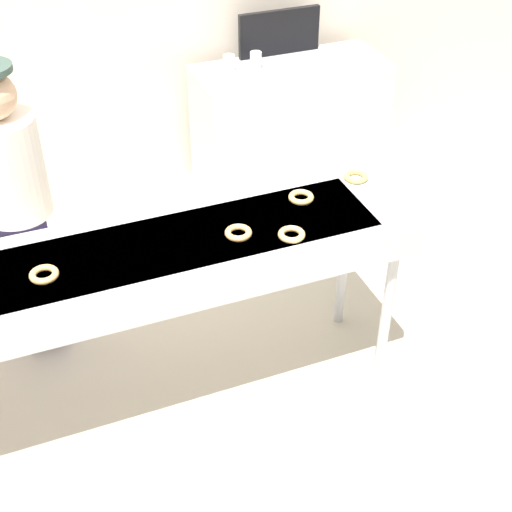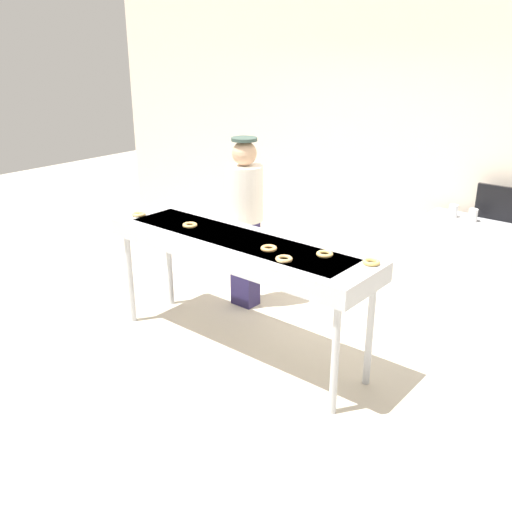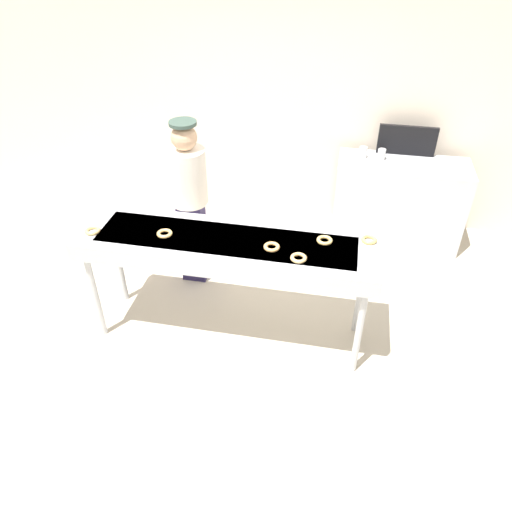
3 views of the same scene
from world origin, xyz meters
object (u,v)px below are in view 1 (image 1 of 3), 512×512
Objects in this scene: glazed_donut_4 at (301,197)px; prep_counter at (290,126)px; glazed_donut_2 at (44,274)px; paper_cup_0 at (256,60)px; worker_baker at (16,200)px; fryer_conveyor at (157,261)px; glazed_donut_0 at (356,177)px; glazed_donut_3 at (292,234)px; menu_display at (279,32)px; paper_cup_1 at (229,63)px; glazed_donut_1 at (238,233)px.

prep_counter is at bearing 67.48° from glazed_donut_4.
paper_cup_0 reaches higher than glazed_donut_2.
worker_baker is 2.35m from prep_counter.
glazed_donut_4 reaches higher than fryer_conveyor.
glazed_donut_2 is at bearing 90.57° from worker_baker.
fryer_conveyor is at bearing -170.52° from glazed_donut_0.
glazed_donut_2 is at bearing 173.83° from glazed_donut_3.
paper_cup_0 reaches higher than glazed_donut_0.
glazed_donut_3 is 0.21× the size of menu_display.
glazed_donut_3 is 1.07× the size of paper_cup_0.
paper_cup_1 reaches higher than fryer_conveyor.
paper_cup_1 is (1.03, 1.88, 0.07)m from fryer_conveyor.
fryer_conveyor is 1.13m from glazed_donut_0.
glazed_donut_0 reaches higher than fryer_conveyor.
fryer_conveyor is at bearing -123.26° from paper_cup_0.
worker_baker is at bearing -151.16° from prep_counter.
menu_display reaches higher than glazed_donut_3.
glazed_donut_3 is (0.22, -0.10, 0.00)m from glazed_donut_1.
worker_baker is 14.25× the size of paper_cup_0.
paper_cup_1 is at bearing 61.25° from fryer_conveyor.
paper_cup_1 is (0.66, 1.94, -0.03)m from glazed_donut_1.
glazed_donut_3 is (0.60, -0.16, 0.10)m from fryer_conveyor.
glazed_donut_1 is at bearing -161.55° from glazed_donut_0.
glazed_donut_4 is at bearing 152.63° from worker_baker.
glazed_donut_1 reaches higher than prep_counter.
glazed_donut_2 is at bearing -171.89° from glazed_donut_0.
glazed_donut_4 is 2.07m from menu_display.
glazed_donut_0 is at bearing 8.11° from glazed_donut_2.
paper_cup_0 is 0.19m from paper_cup_1.
prep_counter is at bearing -7.46° from paper_cup_1.
glazed_donut_2 is (-0.87, 0.02, 0.00)m from glazed_donut_1.
prep_counter is at bearing -153.50° from worker_baker.
glazed_donut_2 is at bearing -136.57° from prep_counter.
paper_cup_0 reaches higher than glazed_donut_1.
glazed_donut_3 is at bearing -107.20° from paper_cup_0.
glazed_donut_3 is 1.00× the size of glazed_donut_4.
paper_cup_0 is 0.33m from menu_display.
worker_baker reaches higher than glazed_donut_1.
paper_cup_1 reaches higher than glazed_donut_1.
glazed_donut_1 is 0.43m from glazed_donut_4.
glazed_donut_3 is at bearing -145.99° from glazed_donut_0.
worker_baker reaches higher than glazed_donut_3.
paper_cup_1 is (-0.19, 0.02, 0.00)m from paper_cup_0.
glazed_donut_4 is at bearing -167.47° from glazed_donut_0.
menu_display reaches higher than paper_cup_0.
worker_baker reaches higher than prep_counter.
paper_cup_1 is (1.53, 1.93, -0.03)m from glazed_donut_2.
glazed_donut_3 is at bearing -122.27° from glazed_donut_4.
glazed_donut_3 is 2.12m from paper_cup_0.
glazed_donut_0 and glazed_donut_1 have the same top height.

